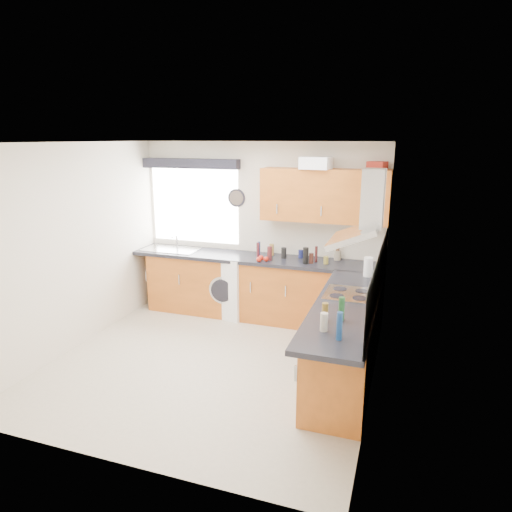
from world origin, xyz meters
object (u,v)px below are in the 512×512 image
(oven, at_px, (347,336))
(washing_machine, at_px, (230,284))
(extractor_hood, at_px, (364,216))
(upper_cabinets, at_px, (324,196))

(oven, relative_size, washing_machine, 0.94)
(oven, xyz_separation_m, extractor_hood, (0.10, -0.00, 1.34))
(extractor_hood, height_order, washing_machine, extractor_hood)
(upper_cabinets, xyz_separation_m, washing_machine, (-1.33, -0.10, -1.35))
(oven, relative_size, extractor_hood, 1.09)
(oven, xyz_separation_m, upper_cabinets, (-0.55, 1.32, 1.38))
(oven, relative_size, upper_cabinets, 0.50)
(extractor_hood, bearing_deg, washing_machine, 148.38)
(oven, height_order, upper_cabinets, upper_cabinets)
(extractor_hood, relative_size, washing_machine, 0.87)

